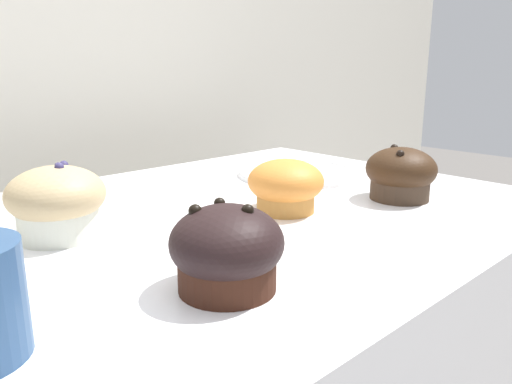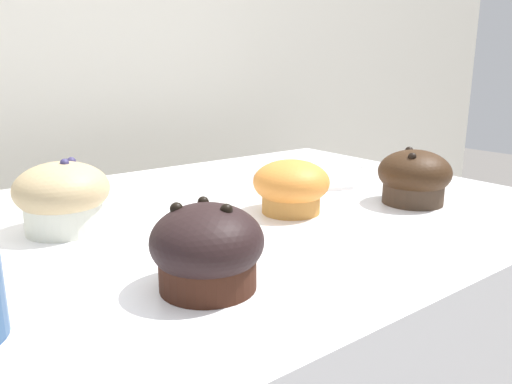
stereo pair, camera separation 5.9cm
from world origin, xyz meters
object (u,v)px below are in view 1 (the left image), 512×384
object	(u,v)px
muffin_back_left	(227,250)
muffin_front_center	(57,202)
muffin_front_left	(401,174)
serving_plate	(298,173)
muffin_back_right	(286,186)

from	to	relation	value
muffin_back_left	muffin_front_center	bearing A→B (deg)	102.35
muffin_front_left	serving_plate	xyz separation A→B (m)	(0.01, 0.21, -0.03)
muffin_front_center	serving_plate	distance (m)	0.45
muffin_front_left	serving_plate	distance (m)	0.21
muffin_back_left	serving_plate	xyz separation A→B (m)	(0.39, 0.27, -0.03)
muffin_front_center	serving_plate	bearing A→B (deg)	3.93
serving_plate	muffin_front_left	bearing A→B (deg)	-92.96
muffin_front_center	muffin_back_left	bearing A→B (deg)	-77.65
muffin_front_center	muffin_back_left	world-z (taller)	muffin_front_center
serving_plate	muffin_front_center	bearing A→B (deg)	-176.07
muffin_back_right	muffin_front_left	world-z (taller)	muffin_front_left
muffin_back_right	muffin_back_left	bearing A→B (deg)	-148.53
muffin_front_left	muffin_front_center	bearing A→B (deg)	157.58
muffin_front_left	serving_plate	bearing A→B (deg)	87.04
muffin_back_right	serving_plate	distance (m)	0.23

